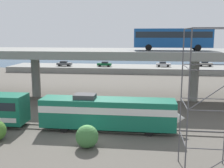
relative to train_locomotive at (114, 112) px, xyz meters
name	(u,v)px	position (x,y,z in m)	size (l,w,h in m)	color
ground_plane	(89,143)	(-2.16, -4.00, -2.19)	(260.00, 260.00, 0.00)	#565149
rail_strip_near	(94,131)	(-2.16, -0.75, -2.13)	(110.00, 0.12, 0.12)	#59544C
rail_strip_far	(97,127)	(-2.16, 0.75, -2.13)	(110.00, 0.12, 0.12)	#59544C
train_locomotive	(114,112)	(0.00, 0.00, 0.00)	(16.24, 3.04, 4.18)	#14664C
highway_overpass	(112,54)	(-2.16, 16.00, 5.36)	(96.00, 12.48, 8.36)	gray
transit_bus_on_overpass	(172,37)	(7.57, 14.59, 8.23)	(12.00, 2.68, 3.40)	#14478C
scaffolding_tower	(210,99)	(8.25, -8.96, 3.89)	(3.79, 3.79, 11.34)	#47474C
pier_parking_lot	(126,69)	(-2.16, 51.00, -1.40)	(69.69, 11.90, 1.59)	gray
parked_car_0	(163,64)	(8.66, 50.96, 0.17)	(4.16, 1.87, 1.50)	#B7B7BC
parked_car_1	(104,64)	(-8.45, 49.27, 0.17)	(4.15, 1.84, 1.50)	#0C4C26
parked_car_2	(64,63)	(-20.57, 49.09, 0.17)	(4.34, 2.00, 1.50)	#515459
parked_car_3	(205,64)	(21.02, 53.51, 0.17)	(4.16, 1.93, 1.50)	#9E998C
harbor_water	(130,63)	(-2.16, 74.00, -2.19)	(140.00, 36.00, 0.01)	navy
shrub_right	(87,136)	(-2.07, -5.03, -1.08)	(2.23, 2.23, 2.23)	#396D38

